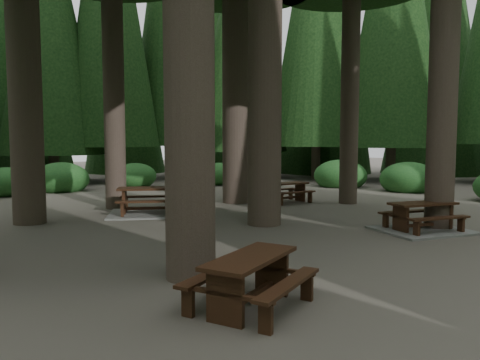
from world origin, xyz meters
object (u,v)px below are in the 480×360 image
picnic_table_a (422,222)px  picnic_table_d (286,189)px  picnic_table_c (150,205)px  picnic_table_e (250,273)px

picnic_table_a → picnic_table_d: size_ratio=1.45×
picnic_table_d → picnic_table_c: bearing=179.9°
picnic_table_e → picnic_table_c: bearing=48.9°
picnic_table_e → picnic_table_d: bearing=21.1°
picnic_table_a → picnic_table_d: (0.49, 5.83, 0.23)m
picnic_table_d → picnic_table_e: picnic_table_d is taller
picnic_table_c → picnic_table_e: 8.02m
picnic_table_c → picnic_table_d: 4.95m
picnic_table_c → picnic_table_d: picnic_table_c is taller
picnic_table_c → picnic_table_d: (4.95, 0.08, 0.18)m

